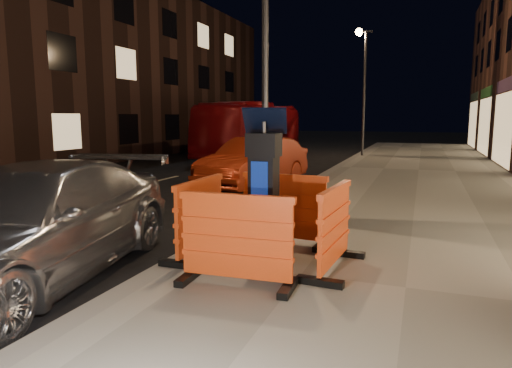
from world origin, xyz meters
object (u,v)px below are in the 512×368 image
(barrier_back, at_px, (284,209))
(car_red, at_px, (255,186))
(parking_kiosk, at_px, (264,191))
(barrier_bldgside, at_px, (334,228))
(car_silver, at_px, (36,278))
(barrier_kerbside, at_px, (200,217))
(barrier_front, at_px, (236,240))
(bus_doubledecker, at_px, (253,157))

(barrier_back, height_order, car_red, barrier_back)
(parking_kiosk, relative_size, barrier_bldgside, 1.40)
(parking_kiosk, relative_size, car_silver, 0.38)
(barrier_back, height_order, car_silver, barrier_back)
(barrier_kerbside, xyz_separation_m, barrier_bldgside, (1.90, 0.00, 0.00))
(barrier_kerbside, bearing_deg, barrier_bldgside, -89.87)
(barrier_back, distance_m, barrier_bldgside, 1.34)
(barrier_front, distance_m, car_silver, 2.82)
(parking_kiosk, xyz_separation_m, bus_doubledecker, (-6.29, 16.45, -1.12))
(barrier_bldgside, bearing_deg, barrier_back, 49.13)
(barrier_front, relative_size, car_silver, 0.27)
(car_red, height_order, bus_doubledecker, bus_doubledecker)
(barrier_kerbside, distance_m, car_red, 7.36)
(barrier_front, distance_m, barrier_back, 1.90)
(parking_kiosk, relative_size, bus_doubledecker, 0.19)
(car_red, bearing_deg, bus_doubledecker, 120.17)
(barrier_front, relative_size, car_red, 0.31)
(barrier_back, bearing_deg, car_red, 119.28)
(barrier_front, bearing_deg, bus_doubledecker, 106.99)
(parking_kiosk, xyz_separation_m, barrier_back, (0.00, 0.95, -0.43))
(barrier_bldgside, xyz_separation_m, bus_doubledecker, (-7.24, 16.45, -0.69))
(car_silver, bearing_deg, barrier_front, -2.69)
(parking_kiosk, relative_size, barrier_kerbside, 1.40)
(barrier_front, height_order, barrier_back, same)
(barrier_bldgside, distance_m, car_red, 8.05)
(barrier_back, relative_size, car_silver, 0.27)
(parking_kiosk, xyz_separation_m, barrier_bldgside, (0.95, 0.00, -0.43))
(parking_kiosk, bearing_deg, barrier_bldgside, 2.13)
(barrier_kerbside, bearing_deg, car_silver, 125.70)
(barrier_bldgside, bearing_deg, parking_kiosk, 94.13)
(barrier_kerbside, bearing_deg, bus_doubledecker, 18.10)
(barrier_front, xyz_separation_m, barrier_bldgside, (0.95, 0.95, 0.00))
(bus_doubledecker, bearing_deg, barrier_kerbside, -72.89)
(barrier_bldgside, height_order, car_red, barrier_bldgside)
(barrier_front, relative_size, bus_doubledecker, 0.14)
(barrier_bldgside, bearing_deg, barrier_front, 139.13)
(barrier_kerbside, height_order, car_red, barrier_kerbside)
(car_red, bearing_deg, barrier_front, -61.58)
(barrier_back, xyz_separation_m, barrier_bldgside, (0.95, -0.95, 0.00))
(barrier_bldgside, distance_m, bus_doubledecker, 17.99)
(car_silver, xyz_separation_m, bus_doubledecker, (-3.57, 17.72, 0.00))
(car_silver, bearing_deg, car_red, 81.04)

